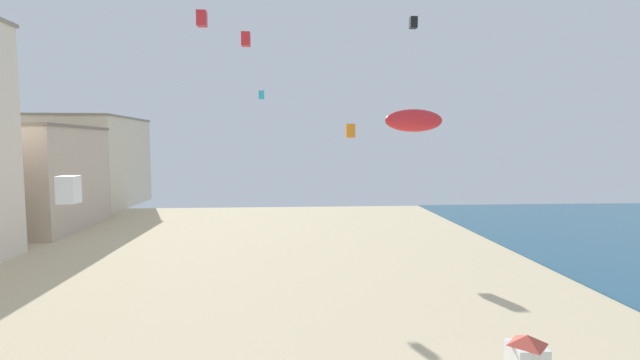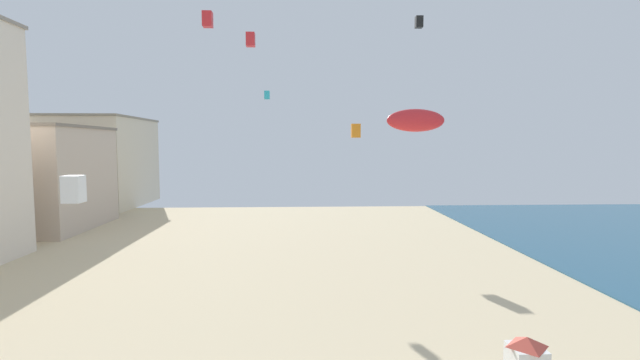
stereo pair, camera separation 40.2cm
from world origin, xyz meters
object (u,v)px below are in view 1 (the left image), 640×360
Objects in this scene: lifeguard_stand at (527,355)px; kite_red_box_2 at (246,39)px; kite_white_box at (69,190)px; kite_cyan_box at (261,95)px; kite_red_parafoil at (414,121)px; kite_black_box at (413,23)px; kite_orange_box at (350,131)px; kite_red_box at (202,19)px.

lifeguard_stand is 2.47× the size of kite_red_box_2.
lifeguard_stand is 1.77× the size of kite_white_box.
kite_white_box is 1.87× the size of kite_cyan_box.
kite_white_box is at bearing 173.18° from kite_red_parafoil.
lifeguard_stand is at bearing -74.25° from kite_red_parafoil.
kite_cyan_box is at bearing 168.63° from kite_black_box.
kite_red_parafoil is at bearing -105.19° from kite_black_box.
lifeguard_stand is 27.81m from kite_red_box_2.
kite_black_box is at bearing -27.49° from kite_orange_box.
kite_cyan_box reaches higher than kite_white_box.
kite_red_box reaches higher than kite_cyan_box.
kite_red_box is (-15.80, 25.23, 18.14)m from lifeguard_stand.
lifeguard_stand is at bearing -84.85° from kite_orange_box.
kite_white_box is at bearing -145.49° from kite_black_box.
kite_black_box reaches higher than kite_white_box.
kite_orange_box is 16.56m from kite_red_box.
kite_white_box is 21.42m from kite_cyan_box.
kite_orange_box is 1.34× the size of kite_black_box.
kite_orange_box reaches higher than kite_white_box.
kite_red_box is 24.56m from kite_red_parafoil.
lifeguard_stand is 1.96× the size of kite_red_box.
lifeguard_stand is 1.94× the size of kite_orange_box.
kite_orange_box is at bearing 87.56° from lifeguard_stand.
kite_red_parafoil is at bearing -88.81° from kite_orange_box.
kite_cyan_box is at bearing 113.50° from kite_red_parafoil.
kite_white_box is at bearing -104.14° from kite_red_box.
kite_cyan_box reaches higher than kite_red_parafoil.
kite_white_box is (-19.78, 9.45, 4.92)m from lifeguard_stand.
kite_orange_box is 0.46× the size of kite_red_parafoil.
kite_orange_box is at bearing 39.39° from kite_red_box_2.
kite_cyan_box is 0.59× the size of kite_red_box.
kite_red_box is 7.21m from kite_red_box_2.
kite_red_parafoil is at bearing -66.50° from kite_cyan_box.
kite_white_box is 17.03m from kite_red_box_2.
kite_red_box_2 is (-11.54, 20.17, 15.27)m from lifeguard_stand.
kite_red_parafoil is (-4.77, -17.58, -9.57)m from kite_black_box.
kite_orange_box is at bearing 91.19° from kite_red_parafoil.
kite_red_box_2 reaches higher than kite_cyan_box.
kite_cyan_box is 15.16m from kite_black_box.
kite_black_box reaches higher than lifeguard_stand.
kite_black_box is 0.34× the size of kite_red_parafoil.
kite_black_box reaches higher than kite_red_box_2.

